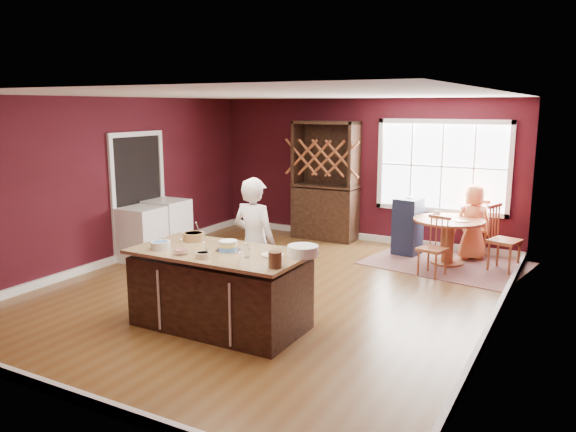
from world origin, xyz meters
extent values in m
plane|color=brown|center=(0.00, 0.00, 0.00)|extent=(7.00, 7.00, 0.00)
plane|color=white|center=(0.00, 0.00, 2.70)|extent=(7.00, 7.00, 0.00)
plane|color=#3A0D17|center=(0.00, 3.50, 1.35)|extent=(6.00, 0.00, 6.00)
plane|color=#3A0D17|center=(0.00, -3.50, 1.35)|extent=(6.00, 0.00, 6.00)
plane|color=#3A0D17|center=(-3.00, 0.00, 1.35)|extent=(0.00, 7.00, 7.00)
plane|color=#3A0D17|center=(3.00, 0.00, 1.35)|extent=(0.00, 7.00, 7.00)
cube|color=black|center=(0.15, -1.43, 0.41)|extent=(1.96, 0.99, 0.83)
cube|color=tan|center=(0.15, -1.43, 0.90)|extent=(2.04, 1.07, 0.04)
cylinder|color=brown|center=(1.87, 2.55, 0.02)|extent=(0.53, 0.53, 0.04)
cylinder|color=brown|center=(1.87, 2.55, 0.35)|extent=(0.19, 0.19, 0.67)
cylinder|color=brown|center=(1.87, 2.55, 0.73)|extent=(1.14, 1.14, 0.04)
imported|color=silver|center=(0.16, -0.67, 0.84)|extent=(0.65, 0.45, 1.69)
cylinder|color=silver|center=(-0.49, -1.69, 0.96)|extent=(0.23, 0.23, 0.09)
cylinder|color=#A27A4B|center=(-0.41, -1.17, 0.97)|extent=(0.27, 0.27, 0.10)
cylinder|color=silver|center=(-0.13, -1.77, 0.95)|extent=(0.15, 0.15, 0.06)
cylinder|color=white|center=(0.18, -1.77, 0.95)|extent=(0.16, 0.16, 0.06)
cylinder|color=silver|center=(0.58, -1.52, 1.00)|extent=(0.08, 0.08, 0.17)
cylinder|color=beige|center=(0.79, -1.32, 0.93)|extent=(0.25, 0.25, 0.02)
cylinder|color=white|center=(1.10, -1.17, 0.98)|extent=(0.34, 0.34, 0.12)
cylinder|color=brown|center=(1.06, -1.72, 1.00)|extent=(0.14, 0.14, 0.17)
cube|color=brown|center=(1.87, 2.55, 0.01)|extent=(2.69, 2.24, 0.01)
imported|color=#F38D54|center=(2.17, 3.02, 0.64)|extent=(0.74, 0.67, 1.27)
cylinder|color=beige|center=(2.10, 2.44, 0.76)|extent=(0.21, 0.21, 0.02)
imported|color=white|center=(1.64, 2.66, 0.80)|extent=(0.16, 0.16, 0.10)
cube|color=black|center=(-0.65, 3.22, 1.14)|extent=(1.24, 0.52, 2.28)
cube|color=white|center=(-2.64, 0.28, 0.46)|extent=(0.63, 0.61, 0.91)
cube|color=silver|center=(-2.64, 0.92, 0.47)|extent=(0.65, 0.63, 0.94)
camera|label=1|loc=(3.83, -6.54, 2.56)|focal=35.00mm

